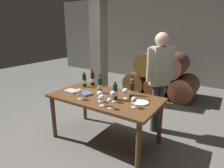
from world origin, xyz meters
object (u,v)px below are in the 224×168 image
Objects in this scene: serving_plate at (140,102)px; wine_bottle_0 at (84,80)px; wine_glass_5 at (113,94)px; sommelier_presenting at (160,74)px; wine_bottle_2 at (100,85)px; wine_glass_4 at (100,94)px; leather_ledger at (85,93)px; wine_glass_3 at (125,91)px; tasting_notebook at (71,91)px; wine_glass_0 at (101,98)px; wine_glass_1 at (134,100)px; wine_glass_2 at (79,92)px; dining_table at (105,102)px; wine_bottle_3 at (132,90)px; wine_bottle_1 at (132,87)px; wine_bottle_5 at (115,91)px; wine_glass_6 at (109,101)px; wine_bottle_4 at (93,78)px.

wine_bottle_0 is at bearing 172.19° from serving_plate.
sommelier_presenting reaches higher than wine_glass_5.
wine_bottle_2 is 1.98× the size of wine_glass_4.
wine_bottle_2 is 0.27m from leather_ledger.
wine_glass_3 reaches higher than serving_plate.
wine_glass_4 is at bearing -32.92° from wine_bottle_0.
sommelier_presenting is at bearing 66.77° from wine_glass_5.
wine_bottle_2 is 1.33× the size of serving_plate.
tasting_notebook is (-0.42, -0.23, -0.12)m from wine_bottle_2.
wine_glass_4 is (-0.11, 0.12, 0.00)m from wine_glass_0.
wine_glass_0 is 0.44m from wine_glass_1.
wine_bottle_2 reaches higher than tasting_notebook.
wine_glass_4 is at bearing 16.66° from wine_glass_2.
leather_ledger is (0.27, 0.04, 0.00)m from tasting_notebook.
wine_bottle_3 is (0.38, 0.16, 0.22)m from dining_table.
wine_bottle_1 is (0.91, 0.07, 0.01)m from wine_bottle_0.
leather_ledger is at bearing -160.39° from wine_bottle_3.
wine_bottle_3 is at bearing 35.95° from wine_glass_2.
leather_ledger is at bearing 10.29° from tasting_notebook.
wine_bottle_1 is at bearing 20.93° from wine_bottle_2.
wine_glass_1 reaches higher than leather_ledger.
wine_bottle_2 reaches higher than wine_bottle_3.
wine_bottle_3 is 0.25m from wine_bottle_5.
serving_plate is at bearing 25.10° from leather_ledger.
wine_bottle_2 reaches higher than wine_glass_2.
wine_glass_4 reaches higher than serving_plate.
wine_bottle_3 is at bearing 59.64° from wine_glass_5.
wine_glass_5 is 0.74× the size of tasting_notebook.
wine_bottle_3 is 0.18× the size of sommelier_presenting.
wine_glass_6 reaches higher than dining_table.
dining_table is at bearing -34.22° from wine_bottle_4.
wine_bottle_2 is at bearing 151.28° from wine_glass_5.
wine_bottle_4 reaches higher than wine_glass_1.
wine_bottle_3 is 0.50m from wine_glass_6.
wine_glass_4 is (0.31, 0.09, -0.00)m from wine_glass_2.
wine_bottle_1 is at bearing 76.71° from wine_glass_0.
wine_glass_1 is at bearing 7.89° from wine_glass_4.
wine_bottle_4 reaches higher than wine_glass_0.
wine_bottle_0 reaches higher than tasting_notebook.
wine_glass_2 is 0.90m from serving_plate.
dining_table is 5.33× the size of wine_bottle_1.
wine_glass_2 is 0.09× the size of sommelier_presenting.
wine_bottle_4 reaches higher than wine_glass_3.
wine_glass_4 is at bearing -131.35° from wine_bottle_3.
dining_table is at bearing 14.46° from tasting_notebook.
wine_glass_1 is 1.16m from tasting_notebook.
leather_ledger is (-0.32, -0.09, 0.11)m from dining_table.
wine_bottle_5 is at bearing -135.58° from wine_bottle_3.
sommelier_presenting reaches higher than wine_glass_6.
wine_glass_4 reaches higher than dining_table.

